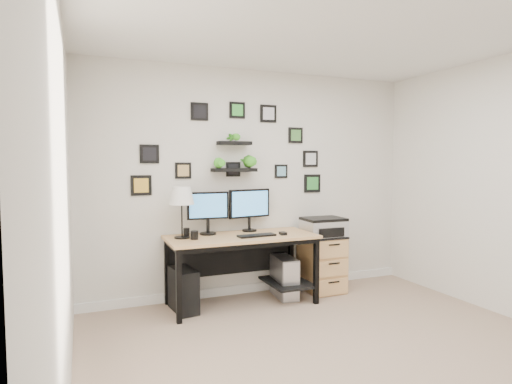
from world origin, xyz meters
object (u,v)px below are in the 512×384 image
desk (244,246)px  monitor_right (250,206)px  pc_tower_grey (284,277)px  monitor_left (208,210)px  table_lamp (182,197)px  pc_tower_black (183,290)px  file_cabinet (322,263)px  mug (194,235)px  printer (324,227)px

desk → monitor_right: monitor_right is taller
desk → pc_tower_grey: (0.50, 0.01, -0.40)m
monitor_left → monitor_right: bearing=4.4°
table_lamp → pc_tower_black: table_lamp is taller
desk → file_cabinet: desk is taller
pc_tower_grey → pc_tower_black: bearing=-178.8°
file_cabinet → mug: bearing=-175.4°
table_lamp → pc_tower_grey: bearing=-1.9°
table_lamp → file_cabinet: (1.69, 0.01, -0.84)m
pc_tower_grey → printer: bearing=-0.1°
desk → printer: (1.01, 0.01, 0.15)m
pc_tower_black → file_cabinet: file_cabinet is taller
desk → monitor_left: 0.55m
pc_tower_grey → file_cabinet: file_cabinet is taller
printer → file_cabinet: bearing=76.1°
monitor_right → pc_tower_grey: (0.35, -0.19, -0.81)m
monitor_left → monitor_right: monitor_right is taller
monitor_right → mug: 0.80m
monitor_right → file_cabinet: monitor_right is taller
desk → table_lamp: size_ratio=3.00×
printer → desk: bearing=-179.4°
monitor_right → pc_tower_grey: bearing=-27.9°
pc_tower_grey → printer: size_ratio=1.01×
desk → printer: bearing=0.6°
mug → printer: size_ratio=0.19×
mug → file_cabinet: (1.59, 0.13, -0.46)m
monitor_right → pc_tower_grey: 0.90m
monitor_left → file_cabinet: monitor_left is taller
pc_tower_grey → file_cabinet: size_ratio=0.72×
pc_tower_black → pc_tower_grey: (1.17, 0.02, 0.01)m
monitor_right → mug: size_ratio=5.84×
desk → monitor_left: monitor_left is taller
table_lamp → pc_tower_grey: (1.16, -0.04, -0.95)m
pc_tower_black → monitor_right: bearing=7.6°
monitor_left → mug: (-0.21, -0.23, -0.23)m
file_cabinet → monitor_left: bearing=175.8°
desk → pc_tower_black: (-0.67, -0.01, -0.41)m
pc_tower_grey → desk: bearing=-178.7°
mug → pc_tower_black: mug is taller
monitor_left → mug: size_ratio=5.28×
pc_tower_grey → printer: printer is taller
monitor_left → table_lamp: size_ratio=0.87×
mug → file_cabinet: mug is taller
pc_tower_black → printer: bearing=-6.0°
desk → printer: printer is taller
pc_tower_black → pc_tower_grey: bearing=-5.6°
desk → monitor_left: (-0.35, 0.16, 0.40)m
monitor_left → pc_tower_black: bearing=-151.6°
pc_tower_grey → file_cabinet: 0.54m
monitor_left → monitor_right: 0.50m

